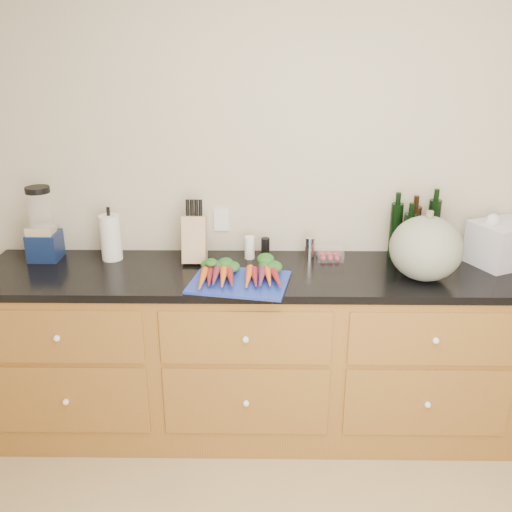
{
  "coord_description": "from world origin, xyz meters",
  "views": [
    {
      "loc": [
        -0.37,
        -1.4,
        2.05
      ],
      "look_at": [
        -0.4,
        1.2,
        1.06
      ],
      "focal_mm": 40.0,
      "sensor_mm": 36.0,
      "label": 1
    }
  ],
  "objects_px": {
    "knife_block": "(195,239)",
    "tomato_box": "(330,254)",
    "carrots": "(240,272)",
    "cutting_board": "(239,282)",
    "paper_towel": "(111,238)",
    "squash": "(426,248)",
    "blender_appliance": "(42,228)"
  },
  "relations": [
    {
      "from": "cutting_board",
      "to": "blender_appliance",
      "type": "height_order",
      "value": "blender_appliance"
    },
    {
      "from": "cutting_board",
      "to": "paper_towel",
      "type": "xyz_separation_m",
      "value": [
        -0.7,
        0.32,
        0.12
      ]
    },
    {
      "from": "squash",
      "to": "blender_appliance",
      "type": "distance_m",
      "value": 1.98
    },
    {
      "from": "squash",
      "to": "paper_towel",
      "type": "relative_size",
      "value": 1.44
    },
    {
      "from": "cutting_board",
      "to": "squash",
      "type": "bearing_deg",
      "value": 4.62
    },
    {
      "from": "blender_appliance",
      "to": "paper_towel",
      "type": "relative_size",
      "value": 1.62
    },
    {
      "from": "squash",
      "to": "tomato_box",
      "type": "distance_m",
      "value": 0.52
    },
    {
      "from": "squash",
      "to": "paper_towel",
      "type": "distance_m",
      "value": 1.63
    },
    {
      "from": "knife_block",
      "to": "cutting_board",
      "type": "bearing_deg",
      "value": -50.49
    },
    {
      "from": "carrots",
      "to": "knife_block",
      "type": "xyz_separation_m",
      "value": [
        -0.25,
        0.25,
        0.09
      ]
    },
    {
      "from": "squash",
      "to": "carrots",
      "type": "bearing_deg",
      "value": -178.4
    },
    {
      "from": "paper_towel",
      "to": "knife_block",
      "type": "bearing_deg",
      "value": -2.54
    },
    {
      "from": "cutting_board",
      "to": "carrots",
      "type": "xyz_separation_m",
      "value": [
        0.0,
        0.05,
        0.03
      ]
    },
    {
      "from": "tomato_box",
      "to": "carrots",
      "type": "bearing_deg",
      "value": -149.27
    },
    {
      "from": "blender_appliance",
      "to": "tomato_box",
      "type": "bearing_deg",
      "value": 0.45
    },
    {
      "from": "carrots",
      "to": "squash",
      "type": "relative_size",
      "value": 1.2
    },
    {
      "from": "cutting_board",
      "to": "carrots",
      "type": "height_order",
      "value": "carrots"
    },
    {
      "from": "carrots",
      "to": "knife_block",
      "type": "distance_m",
      "value": 0.36
    },
    {
      "from": "squash",
      "to": "knife_block",
      "type": "height_order",
      "value": "squash"
    },
    {
      "from": "knife_block",
      "to": "tomato_box",
      "type": "bearing_deg",
      "value": 2.38
    },
    {
      "from": "squash",
      "to": "blender_appliance",
      "type": "xyz_separation_m",
      "value": [
        -1.96,
        0.24,
        0.02
      ]
    },
    {
      "from": "squash",
      "to": "blender_appliance",
      "type": "height_order",
      "value": "blender_appliance"
    },
    {
      "from": "blender_appliance",
      "to": "knife_block",
      "type": "height_order",
      "value": "blender_appliance"
    },
    {
      "from": "blender_appliance",
      "to": "tomato_box",
      "type": "distance_m",
      "value": 1.54
    },
    {
      "from": "carrots",
      "to": "knife_block",
      "type": "height_order",
      "value": "knife_block"
    },
    {
      "from": "knife_block",
      "to": "blender_appliance",
      "type": "bearing_deg",
      "value": 178.74
    },
    {
      "from": "squash",
      "to": "paper_towel",
      "type": "height_order",
      "value": "squash"
    },
    {
      "from": "cutting_board",
      "to": "carrots",
      "type": "distance_m",
      "value": 0.06
    },
    {
      "from": "carrots",
      "to": "knife_block",
      "type": "relative_size",
      "value": 1.72
    },
    {
      "from": "squash",
      "to": "tomato_box",
      "type": "xyz_separation_m",
      "value": [
        -0.43,
        0.26,
        -0.13
      ]
    },
    {
      "from": "paper_towel",
      "to": "squash",
      "type": "bearing_deg",
      "value": -8.73
    },
    {
      "from": "tomato_box",
      "to": "paper_towel",
      "type": "bearing_deg",
      "value": -179.51
    }
  ]
}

